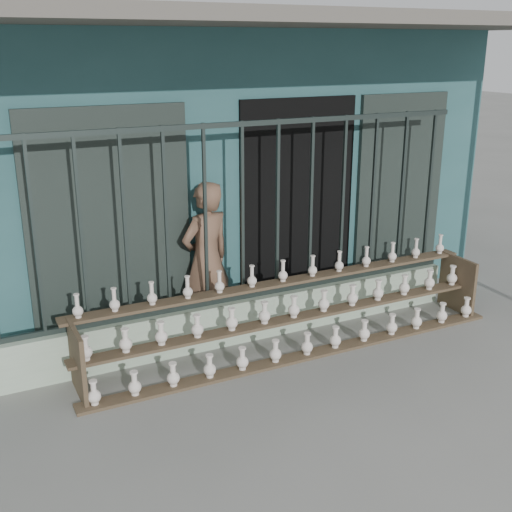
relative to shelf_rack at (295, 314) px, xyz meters
name	(u,v)px	position (x,y,z in m)	size (l,w,h in m)	color
ground	(307,396)	(-0.38, -0.88, -0.36)	(60.00, 60.00, 0.00)	slate
workshop_building	(151,146)	(-0.37, 3.35, 1.26)	(7.40, 6.60, 3.21)	#2A575A
parapet_wall	(243,319)	(-0.38, 0.42, -0.14)	(5.00, 0.20, 0.45)	#ADC5A9
security_fence	(242,214)	(-0.38, 0.42, 0.99)	(5.00, 0.04, 1.80)	#283330
shelf_rack	(295,314)	(0.00, 0.00, 0.00)	(4.50, 0.68, 0.85)	brown
elderly_woman	(206,260)	(-0.64, 0.73, 0.46)	(0.60, 0.39, 1.64)	brown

